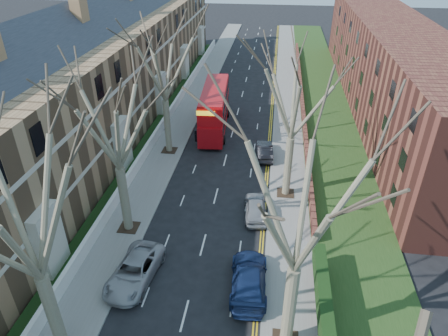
% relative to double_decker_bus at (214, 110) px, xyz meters
% --- Properties ---
extents(pavement_left, '(3.00, 102.00, 0.12)m').
position_rel_double_decker_bus_xyz_m(pavement_left, '(-3.96, 5.27, -2.17)').
color(pavement_left, slate).
rests_on(pavement_left, ground).
extents(pavement_right, '(3.00, 102.00, 0.12)m').
position_rel_double_decker_bus_xyz_m(pavement_right, '(8.04, 5.27, -2.17)').
color(pavement_right, slate).
rests_on(pavement_right, ground).
extents(terrace_left, '(9.70, 78.00, 13.60)m').
position_rel_double_decker_bus_xyz_m(terrace_left, '(-11.61, -2.73, 3.30)').
color(terrace_left, '#8B6746').
rests_on(terrace_left, ground).
extents(flats_right, '(13.97, 54.00, 10.00)m').
position_rel_double_decker_bus_xyz_m(flats_right, '(19.50, 9.27, 2.76)').
color(flats_right, brown).
rests_on(flats_right, ground).
extents(front_wall_left, '(0.30, 78.00, 1.00)m').
position_rel_double_decker_bus_xyz_m(front_wall_left, '(-5.61, -2.73, -1.61)').
color(front_wall_left, white).
rests_on(front_wall_left, ground).
extents(grass_verge_right, '(6.00, 102.00, 0.06)m').
position_rel_double_decker_bus_xyz_m(grass_verge_right, '(12.54, 5.27, -2.08)').
color(grass_verge_right, '#1F3C16').
rests_on(grass_verge_right, ground).
extents(tree_left_mid, '(10.50, 10.50, 14.71)m').
position_rel_double_decker_bus_xyz_m(tree_left_mid, '(-3.66, -27.73, 7.33)').
color(tree_left_mid, '#716951').
rests_on(tree_left_mid, ground).
extents(tree_left_far, '(10.15, 10.15, 14.22)m').
position_rel_double_decker_bus_xyz_m(tree_left_far, '(-3.66, -17.73, 7.01)').
color(tree_left_far, '#716951').
rests_on(tree_left_far, ground).
extents(tree_left_dist, '(10.50, 10.50, 14.71)m').
position_rel_double_decker_bus_xyz_m(tree_left_dist, '(-3.66, -5.73, 7.33)').
color(tree_left_dist, '#716951').
rests_on(tree_left_dist, ground).
extents(tree_right_mid, '(10.50, 10.50, 14.71)m').
position_rel_double_decker_bus_xyz_m(tree_right_mid, '(7.74, -25.73, 7.33)').
color(tree_right_mid, '#716951').
rests_on(tree_right_mid, ground).
extents(tree_right_far, '(10.15, 10.15, 14.22)m').
position_rel_double_decker_bus_xyz_m(tree_right_far, '(7.74, -11.73, 7.02)').
color(tree_right_far, '#716951').
rests_on(tree_right_far, ground).
extents(double_decker_bus, '(3.27, 10.95, 4.53)m').
position_rel_double_decker_bus_xyz_m(double_decker_bus, '(0.00, 0.00, 0.00)').
color(double_decker_bus, '#AA0C11').
rests_on(double_decker_bus, ground).
extents(car_left_far, '(2.96, 5.41, 1.44)m').
position_rel_double_decker_bus_xyz_m(car_left_far, '(-1.60, -22.42, -1.51)').
color(car_left_far, '#9F9FA4').
rests_on(car_left_far, ground).
extents(car_right_near, '(2.46, 5.48, 1.56)m').
position_rel_double_decker_bus_xyz_m(car_right_near, '(5.49, -22.19, -1.45)').
color(car_right_near, navy).
rests_on(car_right_near, ground).
extents(car_right_mid, '(2.09, 4.32, 1.42)m').
position_rel_double_decker_bus_xyz_m(car_right_mid, '(5.44, -14.87, -1.52)').
color(car_right_mid, gray).
rests_on(car_right_mid, ground).
extents(car_right_far, '(1.77, 4.20, 1.35)m').
position_rel_double_decker_bus_xyz_m(car_right_far, '(5.71, -5.54, -1.55)').
color(car_right_far, black).
rests_on(car_right_far, ground).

